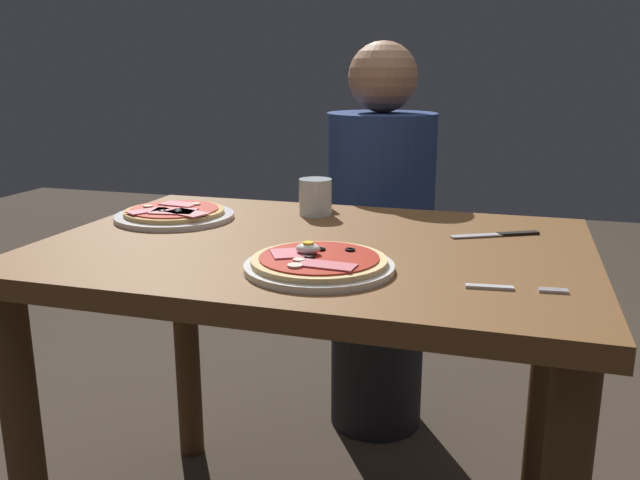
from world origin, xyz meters
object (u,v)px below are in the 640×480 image
object	(u,v)px
diner_person	(378,253)
pizza_across_left	(175,214)
water_glass_near	(315,200)
dining_table	(315,304)
pizza_foreground	(319,263)
knife	(501,234)
salt_shaker	(326,196)
fork	(508,288)

from	to	relation	value
diner_person	pizza_across_left	bearing A→B (deg)	55.59
water_glass_near	dining_table	bearing A→B (deg)	-73.19
pizza_foreground	pizza_across_left	xyz separation A→B (m)	(-0.44, 0.29, -0.00)
dining_table	knife	size ratio (longest dim) A/B	6.00
pizza_across_left	salt_shaker	xyz separation A→B (m)	(0.31, 0.22, 0.02)
fork	knife	xyz separation A→B (m)	(-0.02, 0.36, 0.00)
pizza_across_left	water_glass_near	xyz separation A→B (m)	(0.30, 0.14, 0.03)
dining_table	salt_shaker	distance (m)	0.37
fork	knife	world-z (taller)	knife
knife	water_glass_near	bearing A→B (deg)	169.10
pizza_across_left	salt_shaker	bearing A→B (deg)	35.23
dining_table	pizza_foreground	bearing A→B (deg)	-70.64
pizza_foreground	salt_shaker	size ratio (longest dim) A/B	3.93
dining_table	fork	xyz separation A→B (m)	(0.38, -0.20, 0.14)
pizza_foreground	pizza_across_left	size ratio (longest dim) A/B	0.95
pizza_foreground	water_glass_near	world-z (taller)	water_glass_near
pizza_foreground	salt_shaker	xyz separation A→B (m)	(-0.14, 0.51, 0.02)
dining_table	fork	world-z (taller)	fork
dining_table	water_glass_near	bearing A→B (deg)	106.81
water_glass_near	salt_shaker	size ratio (longest dim) A/B	1.31
pizza_foreground	pizza_across_left	distance (m)	0.53
water_glass_near	diner_person	world-z (taller)	diner_person
water_glass_near	fork	world-z (taller)	water_glass_near
knife	salt_shaker	xyz separation A→B (m)	(-0.43, 0.16, 0.03)
salt_shaker	dining_table	bearing A→B (deg)	-77.63
knife	fork	bearing A→B (deg)	-86.59
water_glass_near	salt_shaker	distance (m)	0.08
water_glass_near	knife	size ratio (longest dim) A/B	0.48
dining_table	knife	distance (m)	0.42
dining_table	water_glass_near	world-z (taller)	water_glass_near
pizza_foreground	salt_shaker	bearing A→B (deg)	104.93
knife	pizza_across_left	bearing A→B (deg)	-175.78
fork	diner_person	distance (m)	0.96
water_glass_near	pizza_across_left	bearing A→B (deg)	-155.41
dining_table	pizza_foreground	world-z (taller)	pizza_foreground
pizza_across_left	salt_shaker	world-z (taller)	salt_shaker
salt_shaker	pizza_foreground	bearing A→B (deg)	-75.07
diner_person	dining_table	bearing A→B (deg)	90.26
pizza_across_left	knife	world-z (taller)	pizza_across_left
pizza_foreground	dining_table	bearing A→B (deg)	109.36
knife	dining_table	bearing A→B (deg)	-155.41
knife	diner_person	world-z (taller)	diner_person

